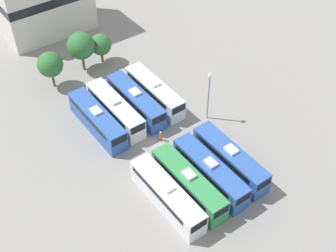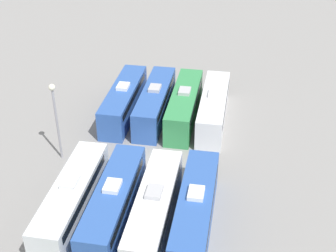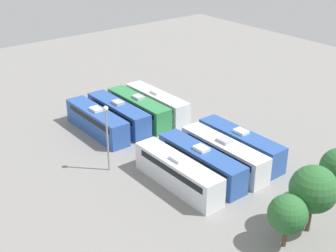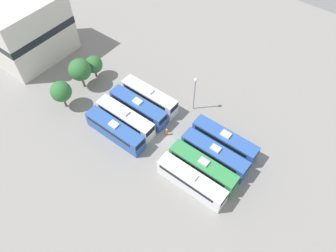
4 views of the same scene
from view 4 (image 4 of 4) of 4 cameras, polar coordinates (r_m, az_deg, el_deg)
ground_plane at (r=57.48m, az=0.07°, el=-2.58°), size 111.41×111.41×0.00m
bus_0 at (r=51.46m, az=4.08°, el=-9.49°), size 2.60×11.76×3.56m
bus_1 at (r=52.84m, az=6.07°, el=-7.11°), size 2.60×11.76×3.56m
bus_2 at (r=54.38m, az=8.06°, el=-4.83°), size 2.60×11.76×3.56m
bus_3 at (r=56.25m, az=9.79°, el=-2.39°), size 2.60×11.76×3.56m
bus_4 at (r=57.40m, az=-9.25°, el=-0.71°), size 2.60×11.76×3.56m
bus_5 at (r=58.84m, az=-7.47°, el=1.41°), size 2.60×11.76×3.56m
bus_6 at (r=60.21m, az=-5.25°, el=3.28°), size 2.60×11.76×3.56m
bus_7 at (r=61.89m, az=-3.28°, el=5.19°), size 2.60×11.76×3.56m
worker_person at (r=57.62m, az=-0.24°, el=-1.08°), size 0.36×0.36×1.66m
light_pole at (r=58.39m, az=4.70°, el=6.48°), size 0.60×0.60×7.82m
tree_0 at (r=62.60m, az=-18.14°, el=5.73°), size 3.86×3.86×5.96m
tree_1 at (r=65.19m, az=-15.09°, el=9.44°), size 4.33×4.33×6.62m
tree_2 at (r=67.40m, az=-12.80°, el=10.39°), size 3.48×3.48×5.07m
depot_building at (r=74.39m, az=-22.81°, el=15.06°), size 15.34×9.50×12.78m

